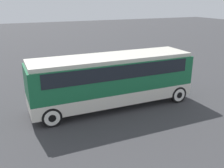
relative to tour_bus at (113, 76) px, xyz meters
name	(u,v)px	position (x,y,z in m)	size (l,w,h in m)	color
ground_plane	(112,106)	(-0.10, 0.00, -1.88)	(120.00, 120.00, 0.00)	#38383A
tour_bus	(113,76)	(0.00, 0.00, 0.00)	(9.77, 2.67, 3.12)	silver
parked_car_near	(132,68)	(3.90, 4.88, -1.17)	(4.13, 1.92, 1.41)	navy
parked_car_mid	(108,64)	(2.58, 7.05, -1.15)	(4.39, 1.80, 1.46)	#BCBCC1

